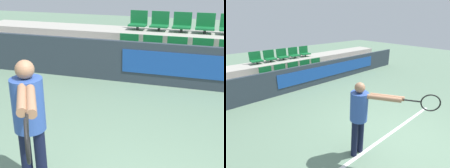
% 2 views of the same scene
% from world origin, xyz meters
% --- Properties ---
extents(barrier_wall, '(12.21, 0.14, 0.97)m').
position_xyz_m(barrier_wall, '(0.05, 4.45, 0.49)').
color(barrier_wall, '#2D3842').
rests_on(barrier_wall, ground).
extents(bleacher_tier_front, '(11.81, 1.10, 0.45)m').
position_xyz_m(bleacher_tier_front, '(0.00, 5.08, 0.23)').
color(bleacher_tier_front, '#ADA89E').
rests_on(bleacher_tier_front, ground).
extents(bleacher_tier_middle, '(11.81, 1.10, 0.91)m').
position_xyz_m(bleacher_tier_middle, '(0.00, 6.17, 0.45)').
color(bleacher_tier_middle, '#ADA89E').
rests_on(bleacher_tier_middle, ground).
extents(stadium_chair_0, '(0.48, 0.36, 0.52)m').
position_xyz_m(stadium_chair_0, '(-1.21, 5.20, 0.67)').
color(stadium_chair_0, '#333333').
rests_on(stadium_chair_0, bleacher_tier_front).
extents(stadium_chair_1, '(0.48, 0.36, 0.52)m').
position_xyz_m(stadium_chair_1, '(-0.60, 5.20, 0.67)').
color(stadium_chair_1, '#333333').
rests_on(stadium_chair_1, bleacher_tier_front).
extents(stadium_chair_2, '(0.48, 0.36, 0.52)m').
position_xyz_m(stadium_chair_2, '(0.00, 5.20, 0.67)').
color(stadium_chair_2, '#333333').
rests_on(stadium_chair_2, bleacher_tier_front).
extents(stadium_chair_3, '(0.48, 0.36, 0.52)m').
position_xyz_m(stadium_chair_3, '(0.60, 5.20, 0.67)').
color(stadium_chair_3, '#333333').
rests_on(stadium_chair_3, bleacher_tier_front).
extents(stadium_chair_5, '(0.48, 0.36, 0.52)m').
position_xyz_m(stadium_chair_5, '(-1.21, 6.29, 1.13)').
color(stadium_chair_5, '#333333').
rests_on(stadium_chair_5, bleacher_tier_middle).
extents(stadium_chair_6, '(0.48, 0.36, 0.52)m').
position_xyz_m(stadium_chair_6, '(-0.60, 6.29, 1.13)').
color(stadium_chair_6, '#333333').
rests_on(stadium_chair_6, bleacher_tier_middle).
extents(stadium_chair_7, '(0.48, 0.36, 0.52)m').
position_xyz_m(stadium_chair_7, '(0.00, 6.29, 1.13)').
color(stadium_chair_7, '#333333').
rests_on(stadium_chair_7, bleacher_tier_middle).
extents(stadium_chair_8, '(0.48, 0.36, 0.52)m').
position_xyz_m(stadium_chair_8, '(0.60, 6.29, 1.13)').
color(stadium_chair_8, '#333333').
rests_on(stadium_chair_8, bleacher_tier_middle).
extents(tennis_player, '(0.93, 1.37, 1.64)m').
position_xyz_m(tennis_player, '(-1.07, 0.31, 1.03)').
color(tennis_player, black).
rests_on(tennis_player, ground).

